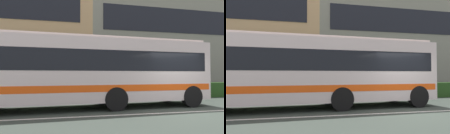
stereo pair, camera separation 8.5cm
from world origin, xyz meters
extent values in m
plane|color=#374038|center=(0.00, 0.00, 0.00)|extent=(160.00, 160.00, 0.00)
cube|color=silver|center=(0.00, 0.00, 0.00)|extent=(60.00, 0.16, 0.01)
cube|color=#24471A|center=(-0.87, 5.31, 0.49)|extent=(20.44, 1.10, 0.97)
cube|color=gray|center=(8.41, 14.70, 5.49)|extent=(21.61, 9.68, 10.98)
cube|color=black|center=(8.41, 9.84, 6.37)|extent=(19.88, 0.04, 2.20)
cube|color=beige|center=(-3.56, 2.03, 1.71)|extent=(10.92, 3.09, 2.72)
cube|color=black|center=(-3.56, 2.03, 2.12)|extent=(10.28, 3.07, 0.87)
cube|color=#E84D0F|center=(-3.56, 2.03, 0.96)|extent=(10.71, 3.10, 0.28)
cube|color=beige|center=(-3.56, 2.03, 3.13)|extent=(10.47, 2.67, 0.12)
cylinder|color=black|center=(-2.84, 0.93, 0.50)|extent=(1.01, 0.34, 1.00)
cylinder|color=black|center=(-2.97, 3.20, 0.50)|extent=(1.01, 0.34, 1.00)
cylinder|color=black|center=(0.90, 1.14, 0.50)|extent=(1.01, 0.34, 1.00)
cylinder|color=black|center=(0.77, 3.41, 0.50)|extent=(1.01, 0.34, 1.00)
camera|label=1|loc=(-5.28, -8.16, 1.53)|focal=35.96mm
camera|label=2|loc=(-5.20, -8.18, 1.53)|focal=35.96mm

